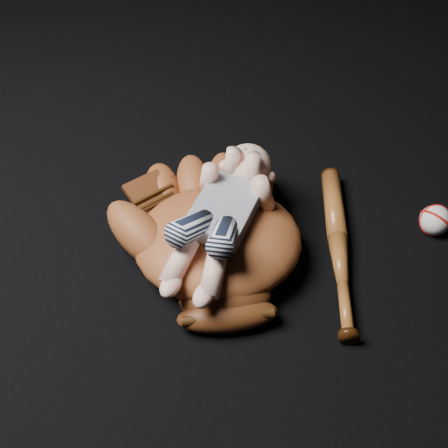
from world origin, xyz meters
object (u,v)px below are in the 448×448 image
(baseball_glove, at_px, (218,235))
(newborn_baby, at_px, (219,216))
(baseball_bat, at_px, (338,247))
(baseball, at_px, (435,220))

(baseball_glove, bearing_deg, newborn_baby, -79.65)
(baseball_glove, xyz_separation_m, baseball_bat, (0.23, 0.08, -0.05))
(baseball_glove, distance_m, baseball_bat, 0.25)
(baseball_glove, distance_m, newborn_baby, 0.06)
(baseball_bat, bearing_deg, baseball_glove, -161.34)
(baseball_glove, relative_size, baseball_bat, 1.04)
(baseball, bearing_deg, baseball_bat, -147.55)
(baseball_glove, xyz_separation_m, newborn_baby, (0.00, -0.01, 0.06))
(baseball_glove, bearing_deg, baseball, 3.52)
(newborn_baby, xyz_separation_m, baseball_bat, (0.23, 0.09, -0.11))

